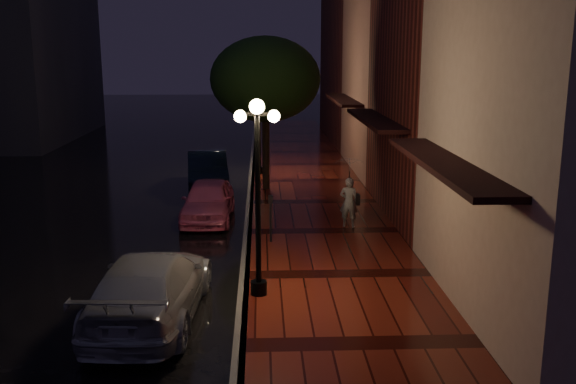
% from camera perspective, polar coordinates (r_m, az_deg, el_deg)
% --- Properties ---
extents(ground, '(120.00, 120.00, 0.00)m').
position_cam_1_polar(ground, '(19.22, -3.60, -3.95)').
color(ground, black).
rests_on(ground, ground).
extents(sidewalk, '(4.50, 60.00, 0.15)m').
position_cam_1_polar(sidewalk, '(19.27, 3.11, -3.66)').
color(sidewalk, '#41100B').
rests_on(sidewalk, ground).
extents(curb, '(0.25, 60.00, 0.15)m').
position_cam_1_polar(curb, '(19.19, -3.60, -3.74)').
color(curb, '#595451').
rests_on(curb, ground).
extents(storefront_mid, '(5.00, 8.00, 11.00)m').
position_cam_1_polar(storefront_mid, '(21.44, 15.81, 12.24)').
color(storefront_mid, '#511914').
rests_on(storefront_mid, ground).
extents(storefront_far, '(5.00, 8.00, 9.00)m').
position_cam_1_polar(storefront_far, '(29.17, 10.80, 10.52)').
color(storefront_far, '#8C5951').
rests_on(storefront_far, ground).
extents(storefront_extra, '(5.00, 12.00, 10.00)m').
position_cam_1_polar(storefront_extra, '(38.97, 7.48, 11.86)').
color(storefront_extra, '#511914').
rests_on(storefront_extra, ground).
extents(streetlamp_near, '(0.96, 0.36, 4.31)m').
position_cam_1_polar(streetlamp_near, '(13.72, -2.71, 0.50)').
color(streetlamp_near, black).
rests_on(streetlamp_near, sidewalk).
extents(streetlamp_far, '(0.96, 0.36, 4.31)m').
position_cam_1_polar(streetlamp_far, '(27.56, -2.57, 6.65)').
color(streetlamp_far, black).
rests_on(streetlamp_far, sidewalk).
extents(street_tree, '(4.16, 4.16, 5.80)m').
position_cam_1_polar(street_tree, '(24.43, -2.01, 9.75)').
color(street_tree, black).
rests_on(street_tree, sidewalk).
extents(pink_car, '(1.67, 3.91, 1.32)m').
position_cam_1_polar(pink_car, '(20.97, -7.12, -0.75)').
color(pink_car, '#D75884').
rests_on(pink_car, ground).
extents(navy_car, '(2.00, 4.52, 1.44)m').
position_cam_1_polar(navy_car, '(25.86, -7.18, 1.95)').
color(navy_car, black).
rests_on(navy_car, ground).
extents(silver_car, '(2.31, 5.06, 1.44)m').
position_cam_1_polar(silver_car, '(13.53, -12.14, -8.27)').
color(silver_car, '#9E9DA4').
rests_on(silver_car, ground).
extents(woman_with_umbrella, '(0.89, 0.91, 2.15)m').
position_cam_1_polar(woman_with_umbrella, '(19.38, 5.47, 0.96)').
color(woman_with_umbrella, silver).
rests_on(woman_with_umbrella, sidewalk).
extents(parking_meter, '(0.12, 0.09, 1.34)m').
position_cam_1_polar(parking_meter, '(17.95, -1.56, -1.94)').
color(parking_meter, black).
rests_on(parking_meter, sidewalk).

